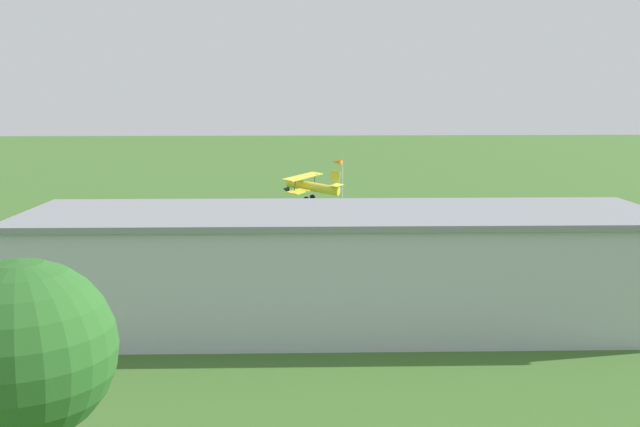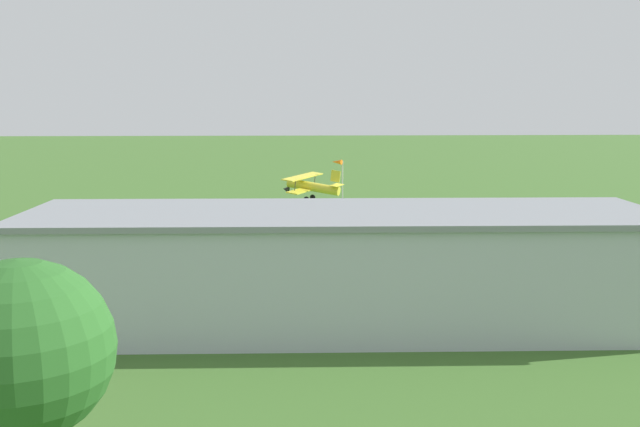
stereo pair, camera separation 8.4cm
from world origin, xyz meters
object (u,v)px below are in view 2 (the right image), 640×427
(windsock, at_px, (338,166))
(person_at_fence_line, at_px, (129,259))
(person_near_hangar_door, at_px, (520,256))
(biplane, at_px, (311,186))
(tree_near_perimeter_road, at_px, (22,351))
(hangar, at_px, (342,267))
(person_crossing_taxiway, at_px, (538,254))
(car_black, at_px, (47,271))

(windsock, bearing_deg, person_at_fence_line, 55.64)
(person_near_hangar_door, distance_m, windsock, 31.65)
(biplane, distance_m, tree_near_perimeter_road, 63.40)
(person_at_fence_line, relative_size, person_near_hangar_door, 0.90)
(hangar, distance_m, person_crossing_taxiway, 24.29)
(windsock, bearing_deg, hangar, 86.39)
(car_black, height_order, person_at_fence_line, person_at_fence_line)
(biplane, relative_size, person_at_fence_line, 5.89)
(car_black, bearing_deg, tree_near_perimeter_road, 106.76)
(car_black, height_order, tree_near_perimeter_road, tree_near_perimeter_road)
(car_black, xyz_separation_m, person_crossing_taxiway, (-39.49, -4.68, 0.02))
(hangar, height_order, biplane, hangar)
(biplane, xyz_separation_m, car_black, (21.04, 29.05, -3.04))
(person_crossing_taxiway, bearing_deg, biplane, -52.89)
(biplane, xyz_separation_m, person_near_hangar_door, (-16.60, 25.33, -2.98))
(biplane, relative_size, person_near_hangar_door, 5.31)
(hangar, relative_size, person_crossing_taxiway, 23.54)
(person_near_hangar_door, height_order, windsock, windsock)
(hangar, relative_size, tree_near_perimeter_road, 4.30)
(person_at_fence_line, distance_m, person_crossing_taxiway, 34.18)
(tree_near_perimeter_road, bearing_deg, biplane, -100.00)
(hangar, bearing_deg, windsock, -93.61)
(biplane, height_order, tree_near_perimeter_road, tree_near_perimeter_road)
(biplane, relative_size, windsock, 1.38)
(car_black, height_order, person_crossing_taxiway, person_crossing_taxiway)
(biplane, distance_m, person_crossing_taxiway, 30.72)
(person_crossing_taxiway, xyz_separation_m, windsock, (15.12, -27.34, 5.00))
(person_at_fence_line, relative_size, windsock, 0.23)
(biplane, height_order, person_crossing_taxiway, biplane)
(biplane, relative_size, person_crossing_taxiway, 5.57)
(person_crossing_taxiway, height_order, windsock, windsock)
(windsock, bearing_deg, tree_near_perimeter_road, 77.64)
(person_at_fence_line, height_order, tree_near_perimeter_road, tree_near_perimeter_road)
(car_black, height_order, person_near_hangar_door, person_near_hangar_door)
(biplane, xyz_separation_m, person_crossing_taxiway, (-18.44, 24.38, -3.03))
(person_at_fence_line, distance_m, windsock, 34.15)
(biplane, relative_size, tree_near_perimeter_road, 1.02)
(tree_near_perimeter_road, xyz_separation_m, windsock, (-14.33, -65.36, -0.26))
(person_near_hangar_door, xyz_separation_m, windsock, (13.27, -28.30, 4.96))
(windsock, bearing_deg, biplane, 41.70)
(hangar, relative_size, car_black, 8.26)
(hangar, xyz_separation_m, person_near_hangar_door, (-16.02, -15.27, -2.70))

